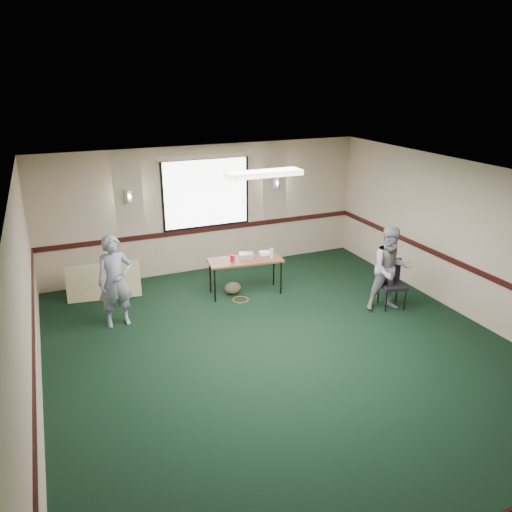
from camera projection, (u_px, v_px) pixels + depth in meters
name	position (u px, v px, depth m)	size (l,w,h in m)	color
ground	(289.00, 357.00, 7.63)	(8.00, 8.00, 0.00)	black
room_shell	(238.00, 221.00, 8.91)	(8.00, 8.02, 8.00)	tan
folding_table	(245.00, 262.00, 9.59)	(1.48, 0.73, 0.71)	#532A17
projector	(246.00, 256.00, 9.64)	(0.27, 0.23, 0.09)	#9C9BA3
game_console	(265.00, 253.00, 9.83)	(0.22, 0.18, 0.05)	white
red_cup	(232.00, 258.00, 9.44)	(0.09, 0.09, 0.13)	#AC0B1B
water_bottle	(272.00, 253.00, 9.61)	(0.06, 0.06, 0.20)	#97D6F7
duffel_bag	(233.00, 288.00, 9.74)	(0.34, 0.26, 0.24)	#4D422C
cable_coil	(241.00, 300.00, 9.52)	(0.30, 0.30, 0.02)	#DC4E1B
folded_table	(104.00, 282.00, 9.47)	(1.36, 0.06, 0.70)	tan
conference_chair	(391.00, 279.00, 9.16)	(0.52, 0.53, 0.87)	black
person_left	(115.00, 281.00, 8.34)	(0.58, 0.38, 1.60)	#455798
person_right	(391.00, 269.00, 8.89)	(0.76, 0.59, 1.57)	#7A8BBF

